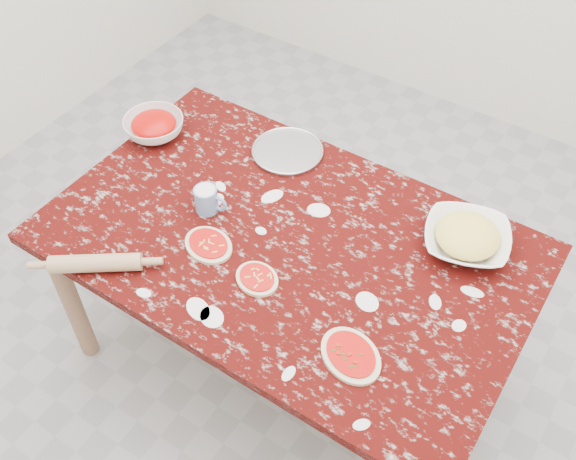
# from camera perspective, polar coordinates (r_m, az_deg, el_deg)

# --- Properties ---
(ground) EXTENTS (4.00, 4.00, 0.00)m
(ground) POSITION_cam_1_polar(r_m,az_deg,el_deg) (2.80, 0.00, -11.05)
(ground) COLOR gray
(worktable) EXTENTS (1.60, 1.00, 0.75)m
(worktable) POSITION_cam_1_polar(r_m,az_deg,el_deg) (2.26, 0.00, -2.27)
(worktable) COLOR #310504
(worktable) RESTS_ON ground
(pizza_tray) EXTENTS (0.29, 0.29, 0.01)m
(pizza_tray) POSITION_cam_1_polar(r_m,az_deg,el_deg) (2.50, -0.05, 6.79)
(pizza_tray) COLOR #B2B2B7
(pizza_tray) RESTS_ON worktable
(sauce_bowl) EXTENTS (0.27, 0.27, 0.07)m
(sauce_bowl) POSITION_cam_1_polar(r_m,az_deg,el_deg) (2.62, -11.48, 8.73)
(sauce_bowl) COLOR white
(sauce_bowl) RESTS_ON worktable
(cheese_bowl) EXTENTS (0.35, 0.35, 0.07)m
(cheese_bowl) POSITION_cam_1_polar(r_m,az_deg,el_deg) (2.23, 15.16, -0.81)
(cheese_bowl) COLOR white
(cheese_bowl) RESTS_ON worktable
(flour_mug) EXTENTS (0.12, 0.08, 0.09)m
(flour_mug) POSITION_cam_1_polar(r_m,az_deg,el_deg) (2.27, -7.00, 2.63)
(flour_mug) COLOR #6B88BA
(flour_mug) RESTS_ON worktable
(pizza_left) EXTENTS (0.20, 0.17, 0.02)m
(pizza_left) POSITION_cam_1_polar(r_m,az_deg,el_deg) (2.19, -6.89, -1.28)
(pizza_left) COLOR beige
(pizza_left) RESTS_ON worktable
(pizza_mid) EXTENTS (0.17, 0.16, 0.02)m
(pizza_mid) POSITION_cam_1_polar(r_m,az_deg,el_deg) (2.08, -2.69, -4.21)
(pizza_mid) COLOR beige
(pizza_mid) RESTS_ON worktable
(pizza_right) EXTENTS (0.25, 0.22, 0.02)m
(pizza_right) POSITION_cam_1_polar(r_m,az_deg,el_deg) (1.93, 5.44, -10.73)
(pizza_right) COLOR beige
(pizza_right) RESTS_ON worktable
(rolling_pin) EXTENTS (0.27, 0.22, 0.06)m
(rolling_pin) POSITION_cam_1_polar(r_m,az_deg,el_deg) (2.18, -16.30, -2.77)
(rolling_pin) COLOR tan
(rolling_pin) RESTS_ON worktable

